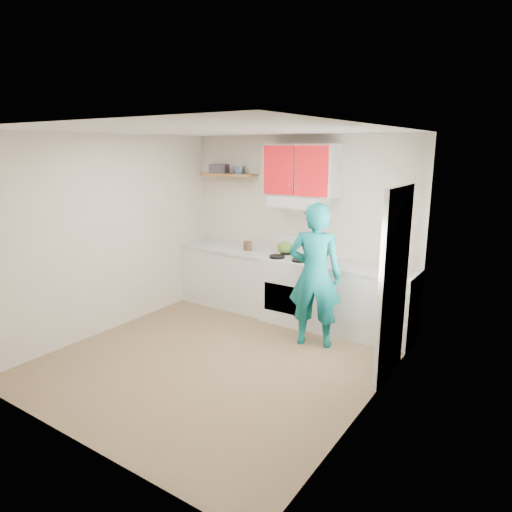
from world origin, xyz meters
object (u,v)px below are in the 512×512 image
Objects in this scene: person at (315,275)px; stove at (293,289)px; crock at (248,247)px; kettle at (284,248)px; tin at (239,170)px.

stove is at bearing -61.61° from person.
stove is 0.95m from crock.
person is (0.86, -0.73, -0.11)m from kettle.
tin is 1.36m from kettle.
stove is 0.61m from kettle.
tin is (-1.04, 0.15, 1.63)m from stove.
person is (1.68, -0.75, -1.19)m from tin.
crock is at bearing -41.54° from person.
crock is at bearing 178.74° from stove.
crock is (0.25, -0.14, -1.12)m from tin.
stove is 0.51× the size of person.
tin reaches higher than stove.
crock reaches higher than stove.
person reaches higher than crock.
tin reaches higher than person.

